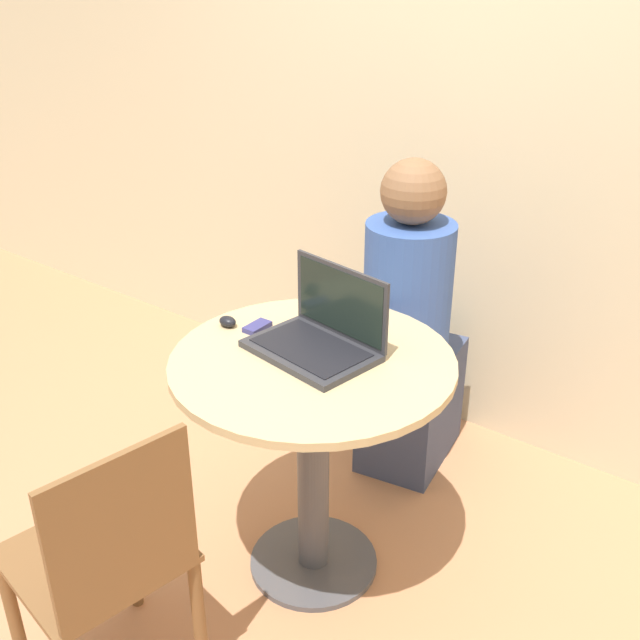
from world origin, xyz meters
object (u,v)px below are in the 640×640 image
Objects in this scene: laptop at (320,334)px; person_seated at (410,344)px; cell_phone at (257,327)px; chair_empty at (107,566)px.

person_seated is at bearing 93.50° from laptop.
laptop is 4.42× the size of cell_phone.
laptop is at bearing -86.50° from person_seated.
chair_empty is 0.69× the size of person_seated.
cell_phone is at bearing 99.10° from chair_empty.
laptop is at bearing 2.43° from cell_phone.
cell_phone is 0.07× the size of person_seated.
laptop reaches higher than chair_empty.
chair_empty is (-0.12, -0.74, -0.38)m from laptop.
chair_empty is at bearing -99.09° from laptop.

